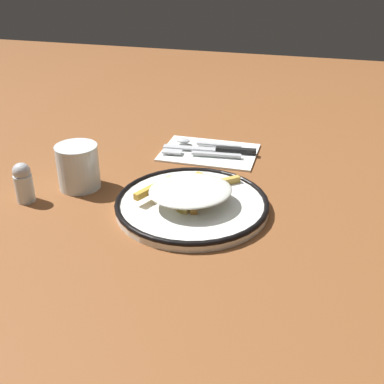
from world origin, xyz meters
name	(u,v)px	position (x,y,z in m)	size (l,w,h in m)	color
ground_plane	(192,209)	(0.00, 0.00, 0.00)	(2.60, 2.60, 0.00)	brown
plate	(192,204)	(0.00, 0.00, 0.01)	(0.28, 0.28, 0.02)	white
fries_heap	(192,191)	(0.00, 0.00, 0.04)	(0.21, 0.20, 0.04)	#D8B855
napkin	(209,152)	(0.25, 0.03, 0.00)	(0.15, 0.21, 0.01)	white
fork	(201,153)	(0.22, 0.04, 0.01)	(0.03, 0.18, 0.01)	silver
knife	(218,149)	(0.25, 0.01, 0.01)	(0.04, 0.21, 0.01)	black
spoon	(197,142)	(0.28, 0.06, 0.01)	(0.02, 0.15, 0.01)	silver
water_glass	(78,167)	(0.03, 0.23, 0.04)	(0.08, 0.08, 0.09)	silver
salt_shaker	(23,182)	(-0.05, 0.30, 0.04)	(0.03, 0.03, 0.08)	silver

